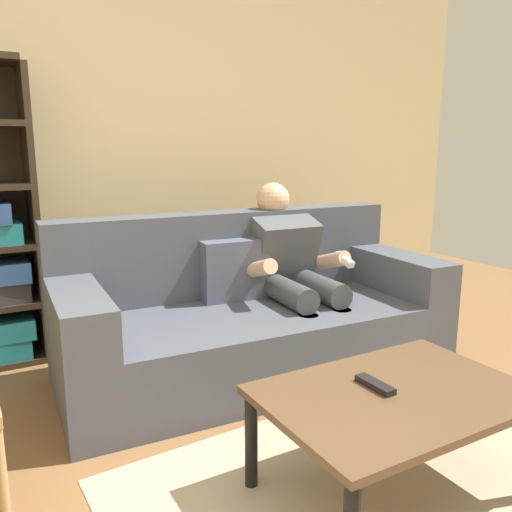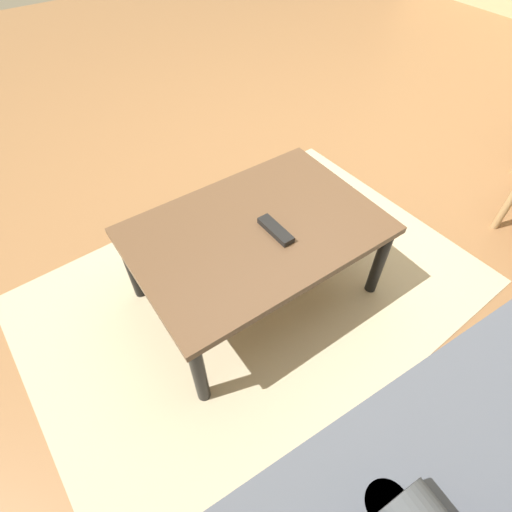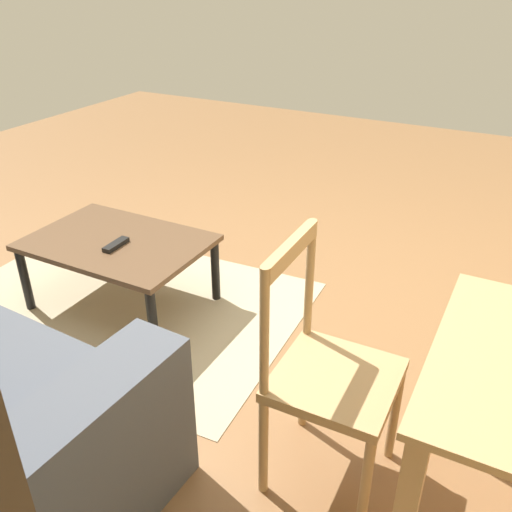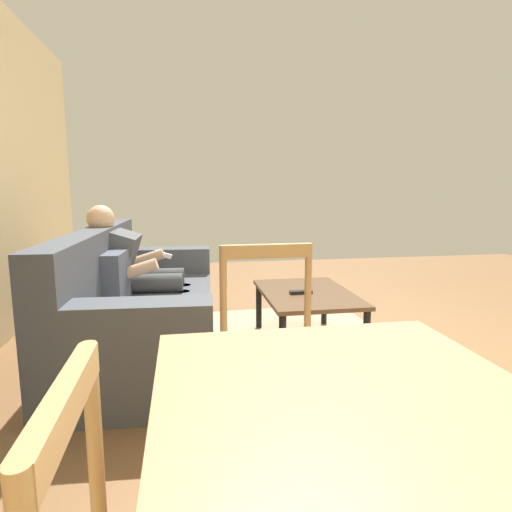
# 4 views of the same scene
# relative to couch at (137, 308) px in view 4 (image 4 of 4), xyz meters

# --- Properties ---
(ground_plane) EXTENTS (9.08, 9.08, 0.00)m
(ground_plane) POSITION_rel_couch_xyz_m (-0.91, -1.53, -0.32)
(ground_plane) COLOR brown
(couch) EXTENTS (2.23, 1.06, 0.90)m
(couch) POSITION_rel_couch_xyz_m (0.00, 0.00, 0.00)
(couch) COLOR #474C56
(couch) RESTS_ON ground_plane
(person_lounging) EXTENTS (0.61, 0.94, 1.07)m
(person_lounging) POSITION_rel_couch_xyz_m (0.31, 0.03, 0.23)
(person_lounging) COLOR #4C5156
(person_lounging) RESTS_ON ground_plane
(coffee_table) EXTENTS (0.97, 0.67, 0.41)m
(coffee_table) POSITION_rel_couch_xyz_m (-0.09, -1.27, 0.05)
(coffee_table) COLOR brown
(coffee_table) RESTS_ON ground_plane
(tv_remote) EXTENTS (0.05, 0.17, 0.02)m
(tv_remote) POSITION_rel_couch_xyz_m (-0.14, -1.21, 0.11)
(tv_remote) COLOR black
(tv_remote) RESTS_ON coffee_table
(dining_table) EXTENTS (1.34, 0.87, 0.76)m
(dining_table) POSITION_rel_couch_xyz_m (-2.55, -0.70, 0.33)
(dining_table) COLOR tan
(dining_table) RESTS_ON ground_plane
(dining_chair_facing_couch) EXTENTS (0.43, 0.43, 0.97)m
(dining_chair_facing_couch) POSITION_rel_couch_xyz_m (-1.55, -0.70, 0.15)
(dining_chair_facing_couch) COLOR tan
(dining_chair_facing_couch) RESTS_ON ground_plane
(area_rug) EXTENTS (2.06, 1.49, 0.01)m
(area_rug) POSITION_rel_couch_xyz_m (-0.09, -1.27, -0.32)
(area_rug) COLOR tan
(area_rug) RESTS_ON ground_plane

